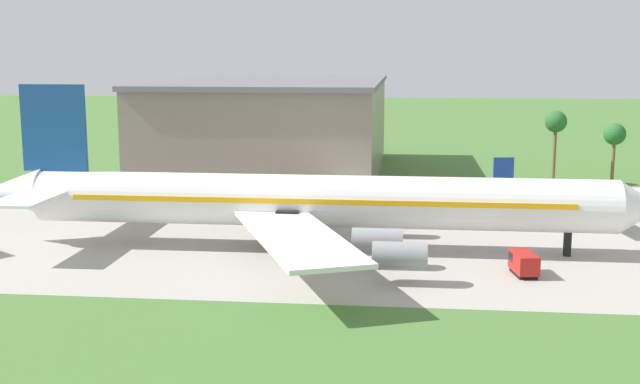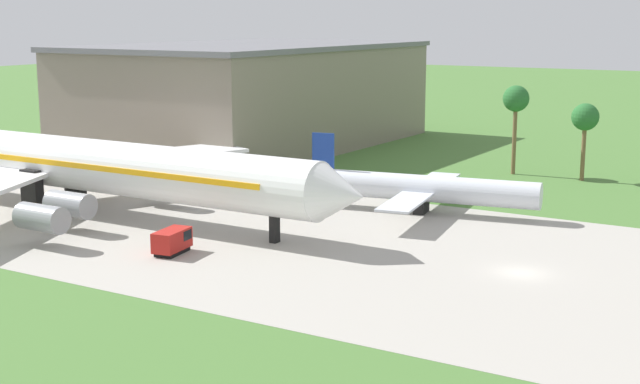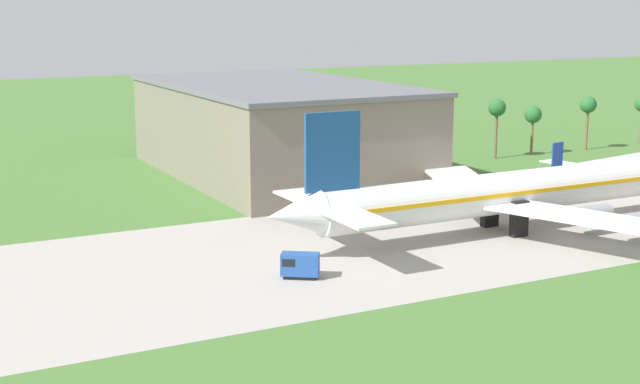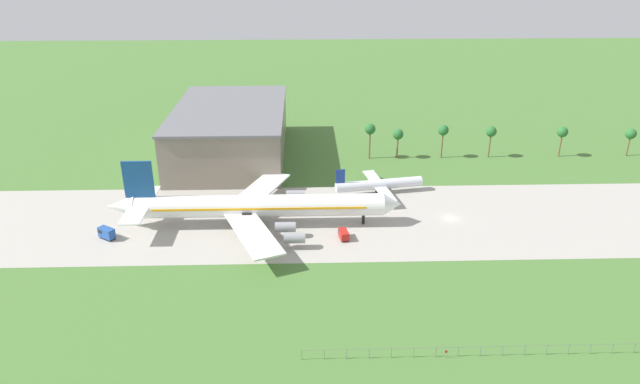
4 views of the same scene
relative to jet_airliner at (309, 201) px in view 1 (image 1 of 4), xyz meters
The scene contains 4 objects.
jet_airliner is the anchor object (origin of this frame).
regional_aircraft 39.72m from the jet_airliner, 29.33° to the left, with size 26.07×23.62×8.40m.
baggage_tug 24.19m from the jet_airliner, 20.05° to the right, with size 2.64×4.38×2.25m.
terminal_building 54.73m from the jet_airliner, 102.81° to the left, with size 36.72×61.20×17.00m.
Camera 1 is at (-41.23, -88.76, 21.77)m, focal length 45.00 mm.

